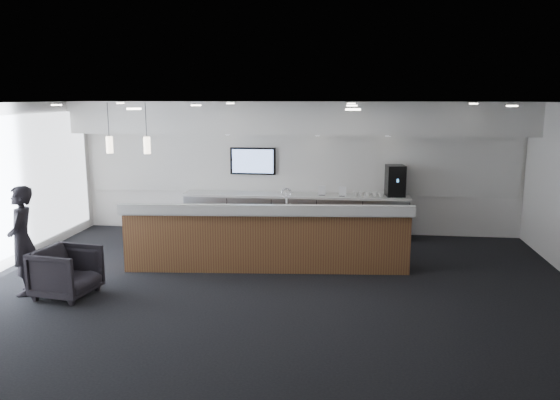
# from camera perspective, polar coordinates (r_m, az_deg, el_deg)

# --- Properties ---
(ground) EXTENTS (10.00, 10.00, 0.00)m
(ground) POSITION_cam_1_polar(r_m,az_deg,el_deg) (8.98, -0.73, -9.45)
(ground) COLOR black
(ground) RESTS_ON ground
(ceiling) EXTENTS (10.00, 8.00, 0.02)m
(ceiling) POSITION_cam_1_polar(r_m,az_deg,el_deg) (8.43, -0.78, 10.06)
(ceiling) COLOR black
(ceiling) RESTS_ON back_wall
(back_wall) EXTENTS (10.00, 0.02, 3.00)m
(back_wall) POSITION_cam_1_polar(r_m,az_deg,el_deg) (12.51, 1.76, 3.39)
(back_wall) COLOR silver
(back_wall) RESTS_ON ground
(soffit_bulkhead) EXTENTS (10.00, 0.90, 0.70)m
(soffit_bulkhead) POSITION_cam_1_polar(r_m,az_deg,el_deg) (11.97, 1.59, 8.58)
(soffit_bulkhead) COLOR silver
(soffit_bulkhead) RESTS_ON back_wall
(alcove_panel) EXTENTS (9.80, 0.06, 1.40)m
(alcove_panel) POSITION_cam_1_polar(r_m,az_deg,el_deg) (12.47, 1.75, 3.83)
(alcove_panel) COLOR silver
(alcove_panel) RESTS_ON back_wall
(back_credenza) EXTENTS (5.06, 0.66, 0.95)m
(back_credenza) POSITION_cam_1_polar(r_m,az_deg,el_deg) (12.33, 1.58, -1.54)
(back_credenza) COLOR gray
(back_credenza) RESTS_ON ground
(wall_tv) EXTENTS (1.05, 0.08, 0.62)m
(wall_tv) POSITION_cam_1_polar(r_m,az_deg,el_deg) (12.53, -2.84, 4.09)
(wall_tv) COLOR black
(wall_tv) RESTS_ON back_wall
(pendant_left) EXTENTS (0.12, 0.12, 0.30)m
(pendant_left) POSITION_cam_1_polar(r_m,az_deg,el_deg) (9.86, -14.13, 5.47)
(pendant_left) COLOR #F9E3C2
(pendant_left) RESTS_ON ceiling
(pendant_right) EXTENTS (0.12, 0.12, 0.30)m
(pendant_right) POSITION_cam_1_polar(r_m,az_deg,el_deg) (10.13, -17.84, 5.41)
(pendant_right) COLOR #F9E3C2
(pendant_right) RESTS_ON ceiling
(ceiling_can_lights) EXTENTS (7.00, 5.00, 0.02)m
(ceiling_can_lights) POSITION_cam_1_polar(r_m,az_deg,el_deg) (8.43, -0.78, 9.85)
(ceiling_can_lights) COLOR white
(ceiling_can_lights) RESTS_ON ceiling
(service_counter) EXTENTS (5.22, 1.32, 1.49)m
(service_counter) POSITION_cam_1_polar(r_m,az_deg,el_deg) (9.97, -1.39, -3.93)
(service_counter) COLOR brown
(service_counter) RESTS_ON ground
(coffee_machine) EXTENTS (0.44, 0.54, 0.68)m
(coffee_machine) POSITION_cam_1_polar(r_m,az_deg,el_deg) (12.22, 11.95, 1.98)
(coffee_machine) COLOR black
(coffee_machine) RESTS_ON back_credenza
(info_sign_left) EXTENTS (0.16, 0.03, 0.22)m
(info_sign_left) POSITION_cam_1_polar(r_m,az_deg,el_deg) (12.10, 4.40, 1.00)
(info_sign_left) COLOR silver
(info_sign_left) RESTS_ON back_credenza
(info_sign_right) EXTENTS (0.16, 0.05, 0.22)m
(info_sign_right) POSITION_cam_1_polar(r_m,az_deg,el_deg) (12.03, 6.55, 0.90)
(info_sign_right) COLOR silver
(info_sign_right) RESTS_ON back_credenza
(armchair) EXTENTS (0.98, 0.96, 0.78)m
(armchair) POSITION_cam_1_polar(r_m,az_deg,el_deg) (9.26, -21.41, -7.03)
(armchair) COLOR black
(armchair) RESTS_ON ground
(lounge_guest) EXTENTS (0.60, 0.74, 1.74)m
(lounge_guest) POSITION_cam_1_polar(r_m,az_deg,el_deg) (9.53, -25.35, -3.85)
(lounge_guest) COLOR black
(lounge_guest) RESTS_ON ground
(cup_0) EXTENTS (0.11, 0.11, 0.11)m
(cup_0) POSITION_cam_1_polar(r_m,az_deg,el_deg) (12.13, 10.53, 0.61)
(cup_0) COLOR white
(cup_0) RESTS_ON back_credenza
(cup_1) EXTENTS (0.16, 0.16, 0.11)m
(cup_1) POSITION_cam_1_polar(r_m,az_deg,el_deg) (12.13, 9.87, 0.62)
(cup_1) COLOR white
(cup_1) RESTS_ON back_credenza
(cup_2) EXTENTS (0.14, 0.14, 0.11)m
(cup_2) POSITION_cam_1_polar(r_m,az_deg,el_deg) (12.12, 9.20, 0.64)
(cup_2) COLOR white
(cup_2) RESTS_ON back_credenza
(cup_3) EXTENTS (0.14, 0.14, 0.11)m
(cup_3) POSITION_cam_1_polar(r_m,az_deg,el_deg) (12.11, 8.54, 0.65)
(cup_3) COLOR white
(cup_3) RESTS_ON back_credenza
(cup_4) EXTENTS (0.15, 0.15, 0.11)m
(cup_4) POSITION_cam_1_polar(r_m,az_deg,el_deg) (12.11, 7.88, 0.67)
(cup_4) COLOR white
(cup_4) RESTS_ON back_credenza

